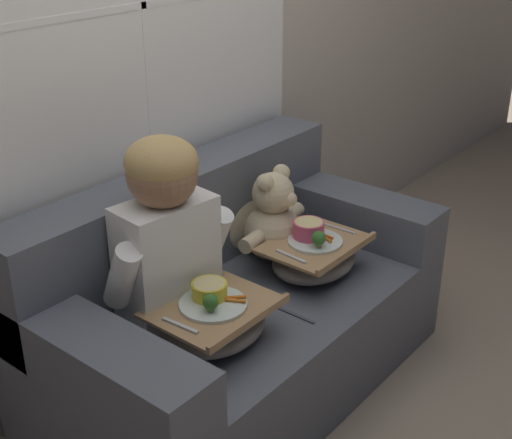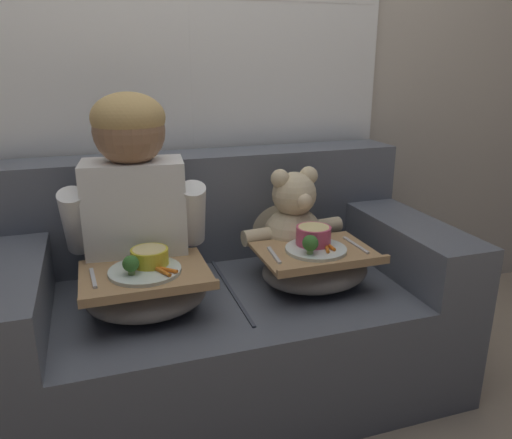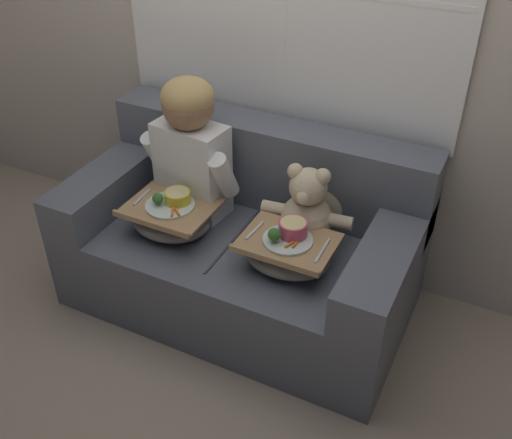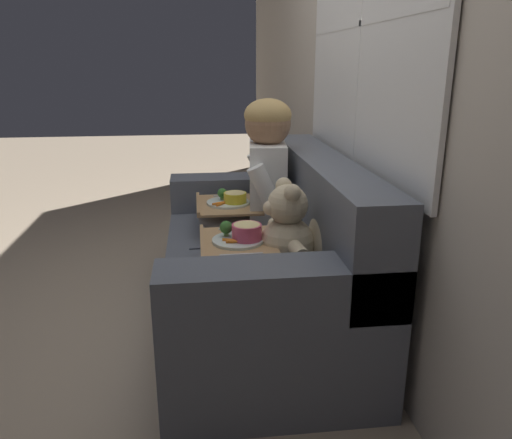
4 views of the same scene
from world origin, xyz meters
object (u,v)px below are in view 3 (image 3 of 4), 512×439
(child_figure, at_px, (190,141))
(teddy_bear, at_px, (307,211))
(throw_pillow_behind_teddy, at_px, (320,192))
(lap_tray_child, at_px, (171,217))
(couch, at_px, (245,244))
(throw_pillow_behind_child, at_px, (210,164))
(lap_tray_teddy, at_px, (287,251))

(child_figure, height_order, teddy_bear, child_figure)
(throw_pillow_behind_teddy, distance_m, lap_tray_child, 0.70)
(couch, bearing_deg, child_figure, 174.00)
(couch, xyz_separation_m, throw_pillow_behind_teddy, (0.30, 0.19, 0.27))
(throw_pillow_behind_child, bearing_deg, lap_tray_teddy, -31.66)
(throw_pillow_behind_teddy, relative_size, lap_tray_teddy, 0.85)
(couch, height_order, throw_pillow_behind_child, couch)
(throw_pillow_behind_teddy, xyz_separation_m, child_figure, (-0.59, -0.16, 0.20))
(lap_tray_teddy, bearing_deg, couch, 149.34)
(child_figure, xyz_separation_m, lap_tray_teddy, (0.59, -0.21, -0.29))
(teddy_bear, relative_size, lap_tray_teddy, 1.05)
(throw_pillow_behind_child, xyz_separation_m, child_figure, (-0.00, -0.16, 0.20))
(throw_pillow_behind_teddy, distance_m, child_figure, 0.65)
(lap_tray_child, distance_m, lap_tray_teddy, 0.59)
(couch, distance_m, throw_pillow_behind_child, 0.44)
(lap_tray_child, bearing_deg, lap_tray_teddy, 0.05)
(child_figure, xyz_separation_m, teddy_bear, (0.59, -0.00, -0.21))
(couch, height_order, child_figure, child_figure)
(throw_pillow_behind_child, bearing_deg, throw_pillow_behind_teddy, 0.00)
(child_figure, xyz_separation_m, lap_tray_child, (0.00, -0.21, -0.30))
(lap_tray_child, bearing_deg, child_figure, 90.20)
(throw_pillow_behind_child, xyz_separation_m, lap_tray_child, (0.00, -0.37, -0.09))
(throw_pillow_behind_teddy, bearing_deg, lap_tray_teddy, -90.01)
(throw_pillow_behind_child, distance_m, teddy_bear, 0.61)
(throw_pillow_behind_child, relative_size, lap_tray_child, 0.93)
(throw_pillow_behind_teddy, bearing_deg, couch, -147.36)
(couch, xyz_separation_m, lap_tray_child, (-0.30, -0.18, 0.18))
(teddy_bear, bearing_deg, child_figure, 179.60)
(throw_pillow_behind_child, distance_m, lap_tray_teddy, 0.70)
(throw_pillow_behind_child, xyz_separation_m, lap_tray_teddy, (0.59, -0.36, -0.09))
(throw_pillow_behind_child, distance_m, lap_tray_child, 0.38)
(couch, xyz_separation_m, lap_tray_teddy, (0.30, -0.18, 0.18))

